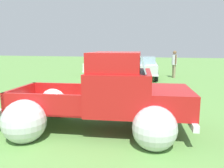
{
  "coord_description": "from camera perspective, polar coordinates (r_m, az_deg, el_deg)",
  "views": [
    {
      "loc": [
        1.82,
        -4.99,
        2.04
      ],
      "look_at": [
        0.0,
        1.73,
        0.86
      ],
      "focal_mm": 35.07,
      "sensor_mm": 36.0,
      "label": 1
    }
  ],
  "objects": [
    {
      "name": "show_car_0",
      "position": [
        16.34,
        -1.69,
        5.17
      ],
      "size": [
        1.82,
        4.59,
        1.43
      ],
      "rotation": [
        0.0,
        0.0,
        -1.57
      ],
      "color": "black",
      "rests_on": "ground"
    },
    {
      "name": "show_car_1",
      "position": [
        14.71,
        8.07,
        4.59
      ],
      "size": [
        2.29,
        4.33,
        1.43
      ],
      "rotation": [
        0.0,
        0.0,
        -1.47
      ],
      "color": "black",
      "rests_on": "ground"
    },
    {
      "name": "ground_plane",
      "position": [
        5.68,
        -4.67,
        -11.44
      ],
      "size": [
        80.0,
        80.0,
        0.0
      ],
      "primitive_type": "plane",
      "color": "#609347"
    },
    {
      "name": "spectator_0",
      "position": [
        15.22,
        15.92,
        5.46
      ],
      "size": [
        0.45,
        0.52,
        1.81
      ],
      "rotation": [
        0.0,
        0.0,
        0.43
      ],
      "color": "gray",
      "rests_on": "ground"
    },
    {
      "name": "vintage_pickup_truck",
      "position": [
        5.39,
        -0.73,
        -4.15
      ],
      "size": [
        4.82,
        3.21,
        1.96
      ],
      "rotation": [
        0.0,
        0.0,
        0.13
      ],
      "color": "black",
      "rests_on": "ground"
    }
  ]
}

